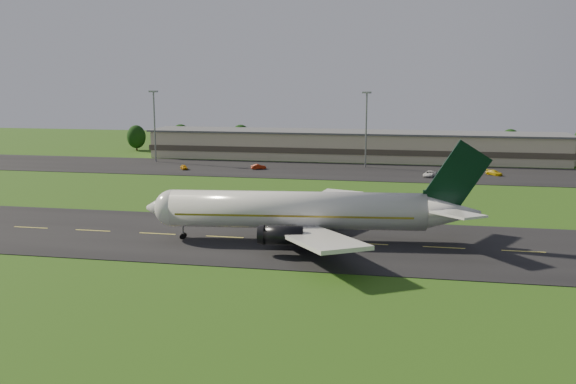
% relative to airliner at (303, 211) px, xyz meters
% --- Properties ---
extents(ground, '(360.00, 360.00, 0.00)m').
position_rel_airliner_xyz_m(ground, '(-1.22, -0.09, -4.66)').
color(ground, '#284E13').
rests_on(ground, ground).
extents(taxiway, '(220.00, 30.00, 0.10)m').
position_rel_airliner_xyz_m(taxiway, '(-1.22, -0.09, -4.61)').
color(taxiway, black).
rests_on(taxiway, ground).
extents(apron, '(260.00, 30.00, 0.10)m').
position_rel_airliner_xyz_m(apron, '(-1.22, 71.91, -4.61)').
color(apron, black).
rests_on(apron, ground).
extents(airliner, '(51.23, 41.93, 15.57)m').
position_rel_airliner_xyz_m(airliner, '(0.00, 0.00, 0.00)').
color(airliner, silver).
rests_on(airliner, ground).
extents(terminal, '(145.00, 16.00, 8.40)m').
position_rel_airliner_xyz_m(terminal, '(5.18, 96.09, -0.67)').
color(terminal, beige).
rests_on(terminal, ground).
extents(light_mast_west, '(2.40, 1.20, 20.35)m').
position_rel_airliner_xyz_m(light_mast_west, '(-56.22, 79.91, 8.08)').
color(light_mast_west, gray).
rests_on(light_mast_west, ground).
extents(light_mast_centre, '(2.40, 1.20, 20.35)m').
position_rel_airliner_xyz_m(light_mast_centre, '(3.78, 79.91, 8.08)').
color(light_mast_centre, gray).
rests_on(light_mast_centre, ground).
extents(tree_line, '(195.98, 8.97, 10.16)m').
position_rel_airliner_xyz_m(tree_line, '(36.19, 105.66, 0.33)').
color(tree_line, black).
rests_on(tree_line, ground).
extents(service_vehicle_a, '(3.11, 3.80, 1.22)m').
position_rel_airliner_xyz_m(service_vehicle_a, '(-43.03, 66.85, -3.95)').
color(service_vehicle_a, '#CF8F0C').
rests_on(service_vehicle_a, apron).
extents(service_vehicle_b, '(4.13, 3.11, 1.30)m').
position_rel_airliner_xyz_m(service_vehicle_b, '(-23.76, 71.01, -3.91)').
color(service_vehicle_b, '#9D220A').
rests_on(service_vehicle_b, apron).
extents(service_vehicle_c, '(3.73, 5.47, 1.39)m').
position_rel_airliner_xyz_m(service_vehicle_c, '(20.46, 66.71, -3.87)').
color(service_vehicle_c, silver).
rests_on(service_vehicle_c, apron).
extents(service_vehicle_d, '(4.38, 4.28, 1.26)m').
position_rel_airliner_xyz_m(service_vehicle_d, '(36.30, 71.87, -3.93)').
color(service_vehicle_d, yellow).
rests_on(service_vehicle_d, apron).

